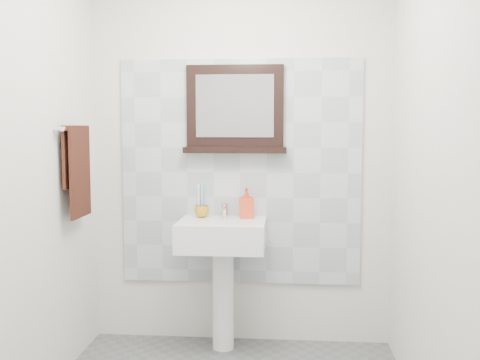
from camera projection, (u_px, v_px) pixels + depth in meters
The scene contains 12 objects.
back_wall at pixel (240, 157), 3.75m from camera, with size 2.00×0.01×2.50m, color silver.
front_wall at pixel (174, 199), 1.57m from camera, with size 2.00×0.01×2.50m, color silver.
left_wall at pixel (18, 168), 2.75m from camera, with size 0.01×2.20×2.50m, color silver.
right_wall at pixel (437, 171), 2.58m from camera, with size 0.01×2.20×2.50m, color silver.
splashback at pixel (240, 172), 3.75m from camera, with size 1.60×0.02×1.50m, color #B5BFC4.
pedestal_sink at pixel (222, 249), 3.59m from camera, with size 0.55×0.44×0.96m.
toothbrush_cup at pixel (202, 211), 3.69m from camera, with size 0.10×0.10×0.08m, color #C28516.
toothbrushes at pixel (201, 199), 3.69m from camera, with size 0.05×0.04×0.21m.
soap_dispenser at pixel (246, 203), 3.67m from camera, with size 0.09×0.09×0.20m, color red.
framed_mirror at pixel (235, 111), 3.69m from camera, with size 0.68×0.11×0.58m.
towel_bar at pixel (75, 129), 3.34m from camera, with size 0.07×0.40×0.03m.
hand_towel at pixel (77, 164), 3.36m from camera, with size 0.06×0.30×0.55m.
Camera 1 is at (0.32, -2.64, 1.45)m, focal length 42.00 mm.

